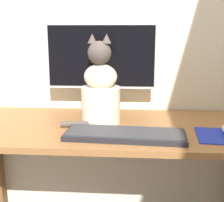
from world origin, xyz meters
name	(u,v)px	position (x,y,z in m)	size (l,w,h in m)	color
wall_back	(115,6)	(0.00, 0.31, 1.25)	(7.00, 0.04, 2.50)	beige
desk	(110,150)	(0.00, 0.00, 0.62)	(1.35, 0.57, 0.73)	brown
monitor	(101,62)	(-0.06, 0.19, 0.99)	(0.53, 0.17, 0.44)	#B2B2B7
keyboard	(125,134)	(0.07, -0.15, 0.74)	(0.47, 0.19, 0.02)	black
cat	(100,91)	(-0.05, 0.04, 0.88)	(0.26, 0.20, 0.39)	beige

